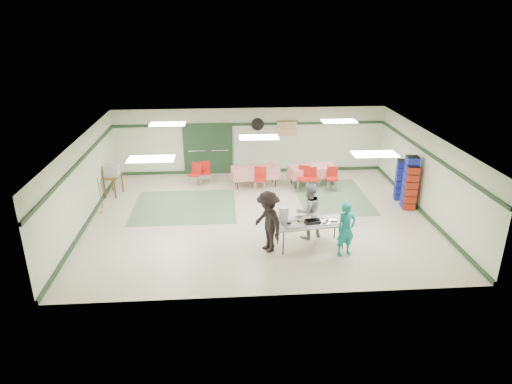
{
  "coord_description": "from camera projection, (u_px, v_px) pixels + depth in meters",
  "views": [
    {
      "loc": [
        -1.09,
        -13.62,
        6.28
      ],
      "look_at": [
        -0.11,
        -0.3,
        0.99
      ],
      "focal_mm": 32.0,
      "sensor_mm": 36.0,
      "label": 1
    }
  ],
  "objects": [
    {
      "name": "serving_table",
      "position": [
        311.0,
        224.0,
        12.85
      ],
      "size": [
        2.1,
        1.06,
        0.76
      ],
      "rotation": [
        0.0,
        0.0,
        0.13
      ],
      "color": "#B4B4AE",
      "rests_on": "floor"
    },
    {
      "name": "chair_a",
      "position": [
        313.0,
        177.0,
        17.06
      ],
      "size": [
        0.48,
        0.48,
        0.87
      ],
      "rotation": [
        0.0,
        0.0,
        0.22
      ],
      "color": "red",
      "rests_on": "floor"
    },
    {
      "name": "sheet_tray_mid",
      "position": [
        307.0,
        219.0,
        12.99
      ],
      "size": [
        0.68,
        0.55,
        0.02
      ],
      "primitive_type": "cube",
      "rotation": [
        0.0,
        0.0,
        0.13
      ],
      "color": "silver",
      "rests_on": "serving_table"
    },
    {
      "name": "trim_left",
      "position": [
        80.0,
        161.0,
        13.89
      ],
      "size": [
        0.06,
        9.0,
        0.1
      ],
      "primitive_type": "cube",
      "rotation": [
        0.0,
        0.0,
        1.57
      ],
      "color": "#1E3721",
      "rests_on": "wall_back"
    },
    {
      "name": "crate_stack_blue_b",
      "position": [
        410.0,
        182.0,
        15.38
      ],
      "size": [
        0.45,
        0.45,
        1.83
      ],
      "primitive_type": "cube",
      "rotation": [
        0.0,
        0.0,
        -0.12
      ],
      "color": "#192598",
      "rests_on": "floor"
    },
    {
      "name": "baseboard_back",
      "position": [
        250.0,
        171.0,
        19.14
      ],
      "size": [
        11.0,
        0.06,
        0.12
      ],
      "primitive_type": "cube",
      "color": "#1E3721",
      "rests_on": "floor"
    },
    {
      "name": "crate_stack_blue_a",
      "position": [
        401.0,
        180.0,
        16.14
      ],
      "size": [
        0.45,
        0.45,
        1.47
      ],
      "primitive_type": "cube",
      "rotation": [
        0.0,
        0.0,
        -0.22
      ],
      "color": "#192598",
      "rests_on": "floor"
    },
    {
      "name": "baseboard_right",
      "position": [
        420.0,
        210.0,
        15.36
      ],
      "size": [
        0.06,
        9.0,
        0.12
      ],
      "primitive_type": "cube",
      "rotation": [
        0.0,
        0.0,
        1.57
      ],
      "color": "#1E3721",
      "rests_on": "floor"
    },
    {
      "name": "scroll_banner",
      "position": [
        287.0,
        129.0,
        18.55
      ],
      "size": [
        0.8,
        0.02,
        0.6
      ],
      "primitive_type": "cube",
      "color": "#CDB980",
      "rests_on": "wall_back"
    },
    {
      "name": "trim_back",
      "position": [
        250.0,
        124.0,
        18.4
      ],
      "size": [
        11.0,
        0.06,
        0.1
      ],
      "primitive_type": "cube",
      "color": "#1E3721",
      "rests_on": "wall_back"
    },
    {
      "name": "foam_box_stack",
      "position": [
        283.0,
        214.0,
        12.8
      ],
      "size": [
        0.27,
        0.25,
        0.44
      ],
      "primitive_type": "cube",
      "rotation": [
        0.0,
        0.0,
        0.13
      ],
      "color": "white",
      "rests_on": "serving_table"
    },
    {
      "name": "sheet_tray_left",
      "position": [
        294.0,
        225.0,
        12.66
      ],
      "size": [
        0.66,
        0.53,
        0.02
      ],
      "primitive_type": "cube",
      "rotation": [
        0.0,
        0.0,
        0.13
      ],
      "color": "silver",
      "rests_on": "serving_table"
    },
    {
      "name": "volunteer_grey",
      "position": [
        308.0,
        211.0,
        13.36
      ],
      "size": [
        1.01,
        0.91,
        1.69
      ],
      "primitive_type": "imported",
      "rotation": [
        0.0,
        0.0,
        3.55
      ],
      "color": "gray",
      "rests_on": "floor"
    },
    {
      "name": "office_printer",
      "position": [
        112.0,
        170.0,
        16.47
      ],
      "size": [
        0.5,
        0.44,
        0.39
      ],
      "primitive_type": "cube",
      "rotation": [
        0.0,
        0.0,
        -0.01
      ],
      "color": "#ADADA8",
      "rests_on": "printer_table"
    },
    {
      "name": "wall_front",
      "position": [
        274.0,
        245.0,
        10.35
      ],
      "size": [
        11.0,
        0.0,
        11.0
      ],
      "primitive_type": "plane",
      "rotation": [
        -1.57,
        0.0,
        0.0
      ],
      "color": "beige",
      "rests_on": "floor"
    },
    {
      "name": "ceiling",
      "position": [
        259.0,
        137.0,
        14.02
      ],
      "size": [
        11.0,
        11.0,
        0.0
      ],
      "primitive_type": "plane",
      "rotation": [
        3.14,
        0.0,
        0.0
      ],
      "color": "silver",
      "rests_on": "wall_back"
    },
    {
      "name": "chair_c",
      "position": [
        332.0,
        176.0,
        17.11
      ],
      "size": [
        0.46,
        0.46,
        0.88
      ],
      "rotation": [
        0.0,
        0.0,
        -0.13
      ],
      "color": "red",
      "rests_on": "floor"
    },
    {
      "name": "floor",
      "position": [
        259.0,
        216.0,
        15.01
      ],
      "size": [
        11.0,
        11.0,
        0.0
      ],
      "primitive_type": "plane",
      "color": "beige",
      "rests_on": "ground"
    },
    {
      "name": "chair_loose_b",
      "position": [
        196.0,
        172.0,
        17.55
      ],
      "size": [
        0.54,
        0.54,
        0.88
      ],
      "rotation": [
        0.0,
        0.0,
        -0.44
      ],
      "color": "red",
      "rests_on": "floor"
    },
    {
      "name": "door_frame",
      "position": [
        208.0,
        149.0,
        18.61
      ],
      "size": [
        2.0,
        0.03,
        2.15
      ],
      "primitive_type": "cube",
      "color": "#1E3721",
      "rests_on": "floor"
    },
    {
      "name": "green_patch_b",
      "position": [
        332.0,
        197.0,
        16.59
      ],
      "size": [
        2.5,
        3.5,
        0.01
      ],
      "primitive_type": "cube",
      "color": "gray",
      "rests_on": "floor"
    },
    {
      "name": "wall_right",
      "position": [
        426.0,
        174.0,
        14.89
      ],
      "size": [
        0.0,
        9.0,
        9.0
      ],
      "primitive_type": "plane",
      "rotation": [
        1.57,
        0.0,
        -1.57
      ],
      "color": "beige",
      "rests_on": "floor"
    },
    {
      "name": "trim_right",
      "position": [
        428.0,
        153.0,
        14.63
      ],
      "size": [
        0.06,
        9.0,
        0.1
      ],
      "primitive_type": "cube",
      "rotation": [
        0.0,
        0.0,
        1.57
      ],
      "color": "#1E3721",
      "rests_on": "wall_back"
    },
    {
      "name": "green_patch_a",
      "position": [
        185.0,
        207.0,
        15.77
      ],
      "size": [
        3.5,
        3.0,
        0.01
      ],
      "primitive_type": "cube",
      "color": "gray",
      "rests_on": "floor"
    },
    {
      "name": "volunteer_teal",
      "position": [
        346.0,
        229.0,
        12.41
      ],
      "size": [
        0.64,
        0.51,
        1.53
      ],
      "primitive_type": "imported",
      "rotation": [
        0.0,
        0.0,
        0.3
      ],
      "color": "teal",
      "rests_on": "floor"
    },
    {
      "name": "dining_table_b",
      "position": [
        255.0,
        172.0,
        17.43
      ],
      "size": [
        1.86,
        1.0,
        0.77
      ],
      "rotation": [
        0.0,
        0.0,
        0.12
      ],
      "color": "red",
      "rests_on": "floor"
    },
    {
      "name": "crate_stack_red",
      "position": [
        411.0,
        188.0,
        15.33
      ],
      "size": [
        0.46,
        0.46,
        1.54
      ],
      "primitive_type": "cube",
      "rotation": [
        0.0,
        0.0,
        -0.18
      ],
      "color": "#A12010",
      "rests_on": "floor"
    },
    {
      "name": "wall_back",
      "position": [
        250.0,
        141.0,
        18.69
      ],
      "size": [
        11.0,
        0.0,
        11.0
      ],
      "primitive_type": "plane",
      "rotation": [
        1.57,
        0.0,
        0.0
      ],
      "color": "beige",
      "rests_on": "floor"
    },
    {
      "name": "double_door_left",
      "position": [
        197.0,
        149.0,
        18.6
      ],
      "size": [
        0.9,
        0.06,
        2.1
      ],
      "primitive_type": "cube",
      "color": "gray",
      "rests_on": "floor"
    },
    {
      "name": "chair_d",
      "position": [
        260.0,
        177.0,
        16.92
      ],
      "size": [
        0.5,
        0.5,
        0.93
      ],
      "rotation": [
        0.0,
        0.0,
        -0.18
      ],
      "color": "red",
      "rests_on": "floor"
    },
    {
      "name": "chair_loose_a",
      "position": [
        205.0,
        170.0,
        17.76
      ],
      "size": [
        0.43,
        0.43,
        0.87
      ],
      "rotation": [
        0.0,
        0.0,
        0.07
      ],
      "color": "red",
      "rests_on": "floor"
    },
    {
      "name": "volunteer_dark",
      "position": [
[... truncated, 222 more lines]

